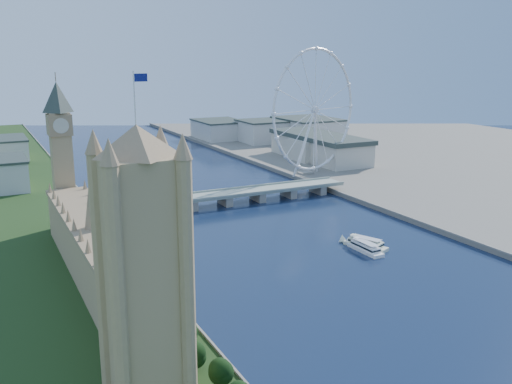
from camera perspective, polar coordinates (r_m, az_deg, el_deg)
tree_row at (r=217.46m, az=-5.08°, el=-17.04°), size 9.10×185.10×21.44m
victoria_tower at (r=189.32m, az=-11.27°, el=-6.85°), size 28.16×28.16×112.00m
parliament_range at (r=308.69m, az=-15.48°, el=-6.11°), size 24.00×200.00×70.00m
big_ben at (r=401.93m, az=-18.99°, el=5.20°), size 20.02×20.02×110.00m
westminster_bridge at (r=468.01m, az=-3.13°, el=-0.48°), size 220.00×22.00×9.50m
london_eye at (r=561.74m, az=5.89°, el=8.12°), size 113.60×39.12×124.30m
county_hall at (r=662.96m, az=6.31°, el=3.03°), size 54.00×144.00×35.00m
city_skyline at (r=719.05m, az=-8.58°, el=5.15°), size 505.00×280.00×32.00m
tour_boat_near at (r=372.25m, az=10.91°, el=-5.48°), size 19.93×32.50×7.05m
tour_boat_far at (r=364.85m, az=10.87°, el=-5.87°), size 8.53×31.27×6.89m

